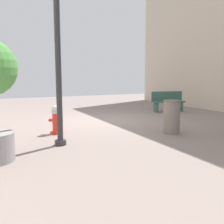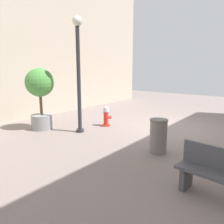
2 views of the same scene
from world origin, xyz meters
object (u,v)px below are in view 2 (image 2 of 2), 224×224
(fire_hydrant, at_px, (106,116))
(planter_tree, at_px, (40,92))
(trash_bin, at_px, (158,136))
(street_lamp, at_px, (78,63))
(bench_far, at_px, (224,175))

(fire_hydrant, distance_m, planter_tree, 2.78)
(trash_bin, bearing_deg, fire_hydrant, -25.12)
(street_lamp, bearing_deg, bench_far, 163.40)
(street_lamp, xyz_separation_m, trash_bin, (-3.29, 0.14, -2.07))
(bench_far, bearing_deg, trash_bin, -35.63)
(planter_tree, distance_m, street_lamp, 1.95)
(planter_tree, relative_size, street_lamp, 0.57)
(planter_tree, distance_m, trash_bin, 4.91)
(bench_far, bearing_deg, street_lamp, -16.60)
(street_lamp, bearing_deg, planter_tree, 22.20)
(fire_hydrant, height_order, trash_bin, trash_bin)
(planter_tree, height_order, trash_bin, planter_tree)
(fire_hydrant, distance_m, bench_far, 5.86)
(street_lamp, distance_m, trash_bin, 3.89)
(fire_hydrant, height_order, street_lamp, street_lamp)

